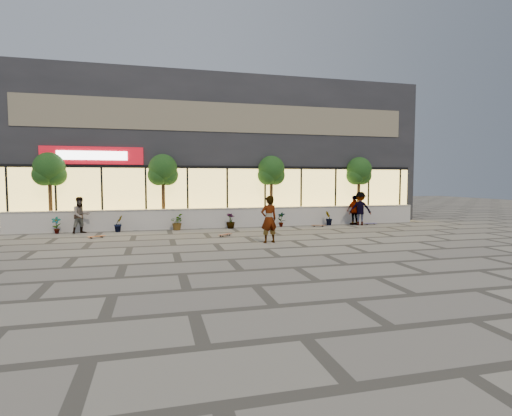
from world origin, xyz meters
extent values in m
plane|color=gray|center=(0.00, 0.00, 0.00)|extent=(80.00, 80.00, 0.00)
cube|color=beige|center=(0.00, 7.00, 0.50)|extent=(22.00, 0.35, 1.00)
cube|color=#B2AFA8|center=(0.00, 7.00, 1.02)|extent=(22.00, 0.42, 0.04)
cube|color=#26272C|center=(0.00, 12.50, 4.25)|extent=(24.00, 9.00, 8.50)
cube|color=#FFD666|center=(0.00, 7.98, 1.70)|extent=(23.04, 0.05, 3.00)
cube|color=black|center=(0.00, 7.95, 3.25)|extent=(23.04, 0.08, 0.15)
cube|color=#AE0C18|center=(-7.00, 7.93, 3.80)|extent=(5.00, 0.10, 0.90)
cube|color=white|center=(-7.00, 7.86, 3.80)|extent=(3.40, 0.06, 0.45)
cube|color=brown|center=(0.00, 7.98, 6.00)|extent=(21.60, 0.05, 1.60)
imported|color=#133E17|center=(-8.50, 6.45, 0.41)|extent=(0.43, 0.29, 0.81)
imported|color=#133E17|center=(-5.70, 6.45, 0.41)|extent=(0.57, 0.57, 0.81)
imported|color=#133E17|center=(-2.90, 6.45, 0.41)|extent=(0.68, 0.77, 0.81)
imported|color=#133E17|center=(-0.10, 6.45, 0.41)|extent=(0.64, 0.64, 0.81)
imported|color=#133E17|center=(2.70, 6.45, 0.41)|extent=(0.46, 0.35, 0.81)
imported|color=#133E17|center=(5.50, 6.45, 0.41)|extent=(0.55, 0.57, 0.81)
cylinder|color=#412517|center=(-9.00, 7.70, 1.62)|extent=(0.18, 0.18, 3.24)
sphere|color=#133E17|center=(-9.00, 7.70, 3.17)|extent=(1.50, 1.50, 1.50)
sphere|color=#133E17|center=(-9.25, 7.65, 2.81)|extent=(1.10, 1.10, 1.10)
sphere|color=#133E17|center=(-8.75, 7.75, 2.81)|extent=(1.10, 1.10, 1.10)
cylinder|color=#412517|center=(-3.50, 7.70, 1.62)|extent=(0.18, 0.18, 3.24)
sphere|color=#133E17|center=(-3.50, 7.70, 3.17)|extent=(1.50, 1.50, 1.50)
sphere|color=#133E17|center=(-3.75, 7.65, 2.81)|extent=(1.10, 1.10, 1.10)
sphere|color=#133E17|center=(-3.25, 7.75, 2.81)|extent=(1.10, 1.10, 1.10)
cylinder|color=#412517|center=(2.50, 7.70, 1.62)|extent=(0.18, 0.18, 3.24)
sphere|color=#133E17|center=(2.50, 7.70, 3.17)|extent=(1.50, 1.50, 1.50)
sphere|color=#133E17|center=(2.25, 7.65, 2.81)|extent=(1.10, 1.10, 1.10)
sphere|color=#133E17|center=(2.75, 7.75, 2.81)|extent=(1.10, 1.10, 1.10)
cylinder|color=#412517|center=(8.00, 7.70, 1.62)|extent=(0.18, 0.18, 3.24)
sphere|color=#133E17|center=(8.00, 7.70, 3.17)|extent=(1.50, 1.50, 1.50)
sphere|color=#133E17|center=(7.75, 7.65, 2.81)|extent=(1.10, 1.10, 1.10)
sphere|color=#133E17|center=(8.25, 7.75, 2.81)|extent=(1.10, 1.10, 1.10)
imported|color=silver|center=(0.52, 1.36, 0.96)|extent=(0.77, 0.57, 1.91)
imported|color=#9B8264|center=(-7.38, 6.30, 0.87)|extent=(1.07, 1.01, 1.74)
imported|color=white|center=(7.00, 6.30, 0.84)|extent=(1.03, 0.56, 1.67)
imported|color=maroon|center=(7.26, 6.13, 0.94)|extent=(1.39, 1.14, 1.88)
cube|color=brown|center=(-0.88, 3.66, 0.08)|extent=(0.72, 0.65, 0.02)
cylinder|color=black|center=(-0.74, 3.87, 0.03)|extent=(0.06, 0.06, 0.06)
cylinder|color=black|center=(-0.65, 3.76, 0.03)|extent=(0.06, 0.06, 0.06)
cylinder|color=black|center=(-1.11, 3.56, 0.03)|extent=(0.06, 0.06, 0.06)
cylinder|color=black|center=(-1.02, 3.45, 0.03)|extent=(0.06, 0.06, 0.06)
cube|color=orange|center=(-6.46, 4.47, 0.08)|extent=(0.74, 0.51, 0.02)
cylinder|color=black|center=(-6.29, 4.63, 0.03)|extent=(0.06, 0.05, 0.05)
cylinder|color=black|center=(-6.23, 4.52, 0.03)|extent=(0.06, 0.05, 0.05)
cylinder|color=black|center=(-6.69, 4.42, 0.03)|extent=(0.06, 0.05, 0.05)
cylinder|color=black|center=(-6.63, 4.30, 0.03)|extent=(0.06, 0.05, 0.05)
cube|color=brown|center=(4.69, 6.01, 0.08)|extent=(0.79, 0.38, 0.02)
cylinder|color=black|center=(4.93, 6.02, 0.03)|extent=(0.06, 0.04, 0.05)
cylinder|color=black|center=(4.90, 5.88, 0.03)|extent=(0.06, 0.04, 0.05)
cylinder|color=black|center=(4.48, 6.13, 0.03)|extent=(0.06, 0.04, 0.05)
cylinder|color=black|center=(4.44, 6.00, 0.03)|extent=(0.06, 0.04, 0.05)
cube|color=#59549A|center=(7.96, 6.20, 0.08)|extent=(0.76, 0.22, 0.02)
cylinder|color=black|center=(8.19, 6.27, 0.03)|extent=(0.06, 0.03, 0.05)
cylinder|color=black|center=(8.20, 6.14, 0.03)|extent=(0.06, 0.03, 0.05)
cylinder|color=black|center=(7.73, 6.26, 0.03)|extent=(0.06, 0.03, 0.05)
cylinder|color=black|center=(7.73, 6.13, 0.03)|extent=(0.06, 0.03, 0.05)
camera|label=1|loc=(-3.96, -14.10, 2.56)|focal=28.00mm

